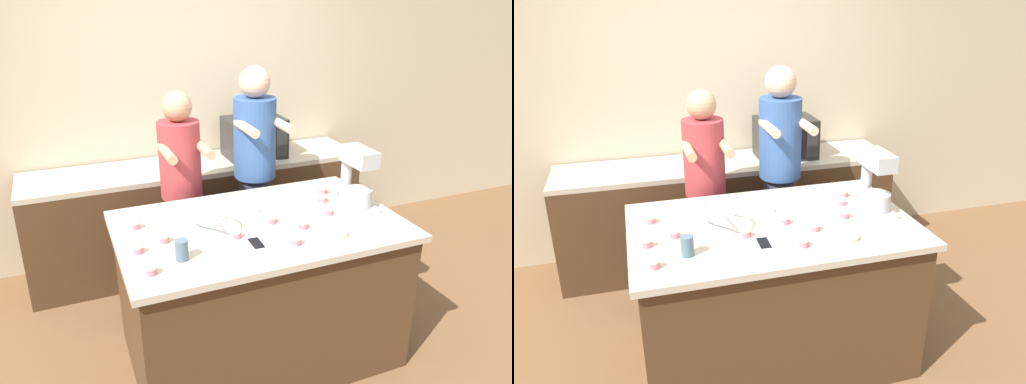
{
  "view_description": "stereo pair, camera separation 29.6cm",
  "coord_description": "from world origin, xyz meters",
  "views": [
    {
      "loc": [
        -1.05,
        -2.49,
        2.23
      ],
      "look_at": [
        0.0,
        0.05,
        1.12
      ],
      "focal_mm": 35.0,
      "sensor_mm": 36.0,
      "label": 1
    },
    {
      "loc": [
        -0.77,
        -2.58,
        2.23
      ],
      "look_at": [
        0.0,
        0.05,
        1.12
      ],
      "focal_mm": 35.0,
      "sensor_mm": 36.0,
      "label": 2
    }
  ],
  "objects": [
    {
      "name": "person_right",
      "position": [
        0.29,
        0.77,
        0.94
      ],
      "size": [
        0.33,
        0.5,
        1.75
      ],
      "color": "#33384C",
      "rests_on": "ground_plane"
    },
    {
      "name": "cupcake_9",
      "position": [
        -0.74,
        -0.1,
        0.97
      ],
      "size": [
        0.06,
        0.06,
        0.06
      ],
      "color": "#D17084",
      "rests_on": "island_counter"
    },
    {
      "name": "cupcake_6",
      "position": [
        -0.71,
        -0.34,
        0.97
      ],
      "size": [
        0.06,
        0.06,
        0.06
      ],
      "color": "#D17084",
      "rests_on": "island_counter"
    },
    {
      "name": "island_counter",
      "position": [
        0.0,
        0.0,
        0.47
      ],
      "size": [
        1.69,
        1.06,
        0.94
      ],
      "color": "#4C331E",
      "rests_on": "ground_plane"
    },
    {
      "name": "cupcake_0",
      "position": [
        0.07,
        -0.03,
        0.97
      ],
      "size": [
        0.06,
        0.06,
        0.06
      ],
      "color": "#D17084",
      "rests_on": "island_counter"
    },
    {
      "name": "stand_mixer",
      "position": [
        0.65,
        -0.02,
        1.11
      ],
      "size": [
        0.2,
        0.3,
        0.4
      ],
      "color": "#B2B7BC",
      "rests_on": "island_counter"
    },
    {
      "name": "cupcake_1",
      "position": [
        0.68,
        0.2,
        0.97
      ],
      "size": [
        0.06,
        0.06,
        0.06
      ],
      "color": "#D17084",
      "rests_on": "island_counter"
    },
    {
      "name": "small_plate",
      "position": [
        0.33,
        -0.28,
        0.95
      ],
      "size": [
        0.19,
        0.19,
        0.02
      ],
      "color": "beige",
      "rests_on": "island_counter"
    },
    {
      "name": "person_left",
      "position": [
        -0.28,
        0.77,
        0.87
      ],
      "size": [
        0.31,
        0.49,
        1.62
      ],
      "color": "#232328",
      "rests_on": "ground_plane"
    },
    {
      "name": "cupcake_5",
      "position": [
        0.51,
        0.14,
        0.97
      ],
      "size": [
        0.06,
        0.06,
        0.06
      ],
      "color": "#D17084",
      "rests_on": "island_counter"
    },
    {
      "name": "cupcake_10",
      "position": [
        -0.7,
        0.21,
        0.97
      ],
      "size": [
        0.06,
        0.06,
        0.06
      ],
      "color": "#D17084",
      "rests_on": "island_counter"
    },
    {
      "name": "cupcake_8",
      "position": [
        0.58,
        0.27,
        0.97
      ],
      "size": [
        0.06,
        0.06,
        0.06
      ],
      "color": "#D17084",
      "rests_on": "island_counter"
    },
    {
      "name": "back_counter",
      "position": [
        0.0,
        1.33,
        0.45
      ],
      "size": [
        2.8,
        0.6,
        0.9
      ],
      "color": "#4C331E",
      "rests_on": "ground_plane"
    },
    {
      "name": "mixing_bowl",
      "position": [
        -0.32,
        -0.01,
        1.01
      ],
      "size": [
        0.24,
        0.24,
        0.14
      ],
      "color": "#BCBCC1",
      "rests_on": "island_counter"
    },
    {
      "name": "cupcake_7",
      "position": [
        0.44,
        -0.05,
        0.97
      ],
      "size": [
        0.06,
        0.06,
        0.06
      ],
      "color": "#D17084",
      "rests_on": "island_counter"
    },
    {
      "name": "ground_plane",
      "position": [
        0.0,
        0.0,
        0.0
      ],
      "size": [
        16.0,
        16.0,
        0.0
      ],
      "primitive_type": "plane",
      "color": "brown"
    },
    {
      "name": "drinking_glass",
      "position": [
        -0.54,
        -0.25,
        0.99
      ],
      "size": [
        0.07,
        0.07,
        0.11
      ],
      "color": "slate",
      "rests_on": "island_counter"
    },
    {
      "name": "cupcake_4",
      "position": [
        0.08,
        -0.33,
        0.97
      ],
      "size": [
        0.06,
        0.06,
        0.06
      ],
      "color": "#D17084",
      "rests_on": "island_counter"
    },
    {
      "name": "baking_tray",
      "position": [
        -0.12,
        0.28,
        0.96
      ],
      "size": [
        0.36,
        0.28,
        0.04
      ],
      "color": "silver",
      "rests_on": "island_counter"
    },
    {
      "name": "back_wall",
      "position": [
        0.0,
        1.68,
        1.35
      ],
      "size": [
        10.0,
        0.06,
        2.7
      ],
      "color": "beige",
      "rests_on": "ground_plane"
    },
    {
      "name": "cupcake_11",
      "position": [
        0.21,
        -0.17,
        0.97
      ],
      "size": [
        0.06,
        0.06,
        0.06
      ],
      "color": "#D17084",
      "rests_on": "island_counter"
    },
    {
      "name": "cell_phone",
      "position": [
        -0.12,
        -0.25,
        0.94
      ],
      "size": [
        0.07,
        0.15,
        0.01
      ],
      "color": "silver",
      "rests_on": "island_counter"
    },
    {
      "name": "cupcake_2",
      "position": [
        -0.19,
        -0.13,
        0.97
      ],
      "size": [
        0.06,
        0.06,
        0.06
      ],
      "color": "#D17084",
      "rests_on": "island_counter"
    },
    {
      "name": "microwave_oven",
      "position": [
        0.51,
        1.32,
        1.07
      ],
      "size": [
        0.49,
        0.37,
        0.34
      ],
      "color": "black",
      "rests_on": "back_counter"
    },
    {
      "name": "cupcake_3",
      "position": [
        -0.58,
        -0.03,
        0.97
      ],
      "size": [
        0.06,
        0.06,
        0.06
      ],
      "color": "#D17084",
      "rests_on": "island_counter"
    }
  ]
}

